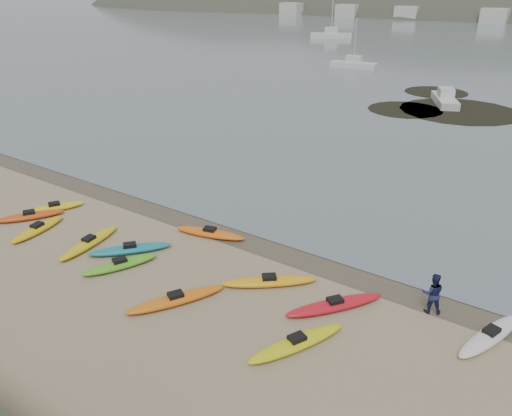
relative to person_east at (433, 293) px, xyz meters
The scene contains 5 objects.
ground 8.72m from the person_east, behind, with size 600.00×600.00×0.00m, color tan.
wet_sand 8.68m from the person_east, behind, with size 60.00×60.00×0.00m, color brown.
kayaks 10.24m from the person_east, 163.26° to the right, with size 23.43×8.20×0.34m.
person_east is the anchor object (origin of this frame).
kelp_mats 34.71m from the person_east, 105.19° to the left, with size 13.19×16.53×0.04m.
Camera 1 is at (11.91, -17.25, 11.08)m, focal length 35.00 mm.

